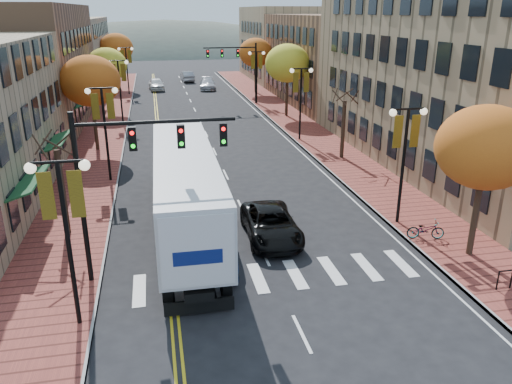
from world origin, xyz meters
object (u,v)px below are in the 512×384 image
black_suv (271,224)px  semi_truck (184,182)px  bicycle (426,230)px  navy_sedan (219,249)px

black_suv → semi_truck: bearing=154.5°
semi_truck → black_suv: (3.94, -2.03, -1.75)m
semi_truck → bicycle: semi_truck is taller
navy_sedan → semi_truck: bearing=109.9°
navy_sedan → black_suv: size_ratio=0.81×
navy_sedan → black_suv: black_suv is taller
semi_truck → navy_sedan: 4.67m
black_suv → bicycle: black_suv is taller
bicycle → black_suv: bearing=89.4°
black_suv → navy_sedan: bearing=-141.2°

